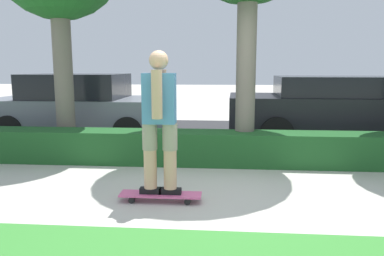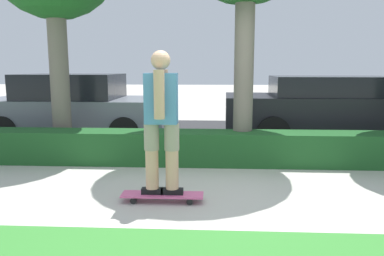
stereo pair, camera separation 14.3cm
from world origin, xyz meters
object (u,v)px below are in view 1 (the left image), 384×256
Objects in this scene: skateboard at (161,195)px; skater_person at (160,119)px; parked_car_middle at (341,107)px; parked_car_front at (81,105)px.

skateboard is 0.91m from skater_person.
parked_car_middle is at bearing 49.95° from skateboard.
parked_car_front is at bearing 121.89° from skater_person.
parked_car_front is 0.85× the size of parked_car_middle.
skater_person reaches higher than parked_car_front.
parked_car_front reaches higher than parked_car_middle.
skater_person is at bearing -58.39° from parked_car_front.
parked_car_middle is at bearing 49.95° from skater_person.
skater_person is (0.00, 0.00, 0.91)m from skateboard.
parked_car_middle is at bearing -1.70° from parked_car_front.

